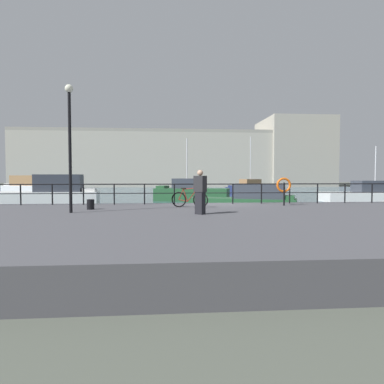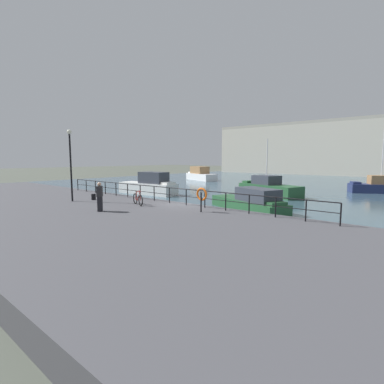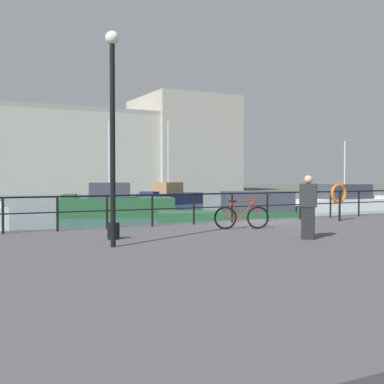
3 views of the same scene
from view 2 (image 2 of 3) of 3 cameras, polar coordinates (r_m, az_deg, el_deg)
name	(u,v)px [view 2 (image 2 of 3)]	position (r m, az deg, el deg)	size (l,w,h in m)	color
ground_plane	(188,215)	(20.36, -0.82, -4.53)	(240.00, 240.00, 0.00)	#4C5147
water_basin	(324,185)	(47.25, 24.18, 1.19)	(80.00, 60.00, 0.01)	#385160
quay_promenade	(105,225)	(16.09, -16.41, -6.20)	(56.00, 13.00, 0.86)	#47474C
moored_blue_motorboat	(149,186)	(32.59, -8.28, 1.24)	(7.37, 2.50, 2.45)	white
moored_white_yacht	(383,187)	(39.77, 33.03, 0.86)	(7.30, 5.16, 7.41)	navy
moored_cabin_cruiser	(251,202)	(22.12, 11.31, -1.92)	(7.35, 4.57, 1.79)	#23512D
moored_green_narrowboat	(269,188)	(31.85, 14.62, 0.73)	(7.29, 4.38, 5.91)	#23512D
moored_harbor_tender	(201,175)	(53.55, 1.68, 3.38)	(7.50, 4.72, 2.47)	white
quay_railing	(162,191)	(20.83, -5.92, 0.11)	(23.35, 0.07, 1.08)	black
parked_bicycle	(138,199)	(19.65, -10.45, -1.36)	(1.69, 0.65, 0.98)	black
mooring_bollard	(94,197)	(22.93, -18.53, -0.90)	(0.32, 0.32, 0.44)	black
life_ring_stand	(202,195)	(16.73, 1.89, -0.58)	(0.75, 0.16, 1.40)	black
quay_lamp_post	(70,156)	(22.49, -22.49, 6.38)	(0.32, 0.32, 5.04)	black
standing_person	(100,197)	(17.75, -17.44, -0.84)	(0.51, 0.51, 1.69)	black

